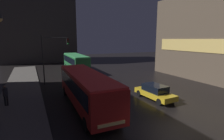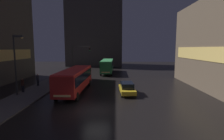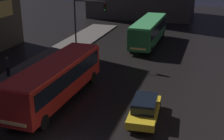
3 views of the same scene
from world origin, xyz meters
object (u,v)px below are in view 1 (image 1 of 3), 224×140
at_px(bus_near, 86,86).
at_px(pedestrian_mid, 5,94).
at_px(bus_far, 76,61).
at_px(car_taxi, 155,92).
at_px(traffic_light_main, 52,51).

distance_m(bus_near, pedestrian_mid, 7.10).
relative_size(bus_far, car_taxi, 2.41).
distance_m(bus_far, pedestrian_mid, 17.79).
height_order(bus_far, traffic_light_main, traffic_light_main).
xyz_separation_m(car_taxi, pedestrian_mid, (-13.25, 3.87, 0.49)).
xyz_separation_m(bus_far, traffic_light_main, (-4.96, -8.01, 2.44)).
height_order(bus_near, car_taxi, bus_near).
bearing_deg(car_taxi, bus_far, -83.16).
bearing_deg(car_taxi, traffic_light_main, -55.41).
bearing_deg(traffic_light_main, bus_far, 58.21).
xyz_separation_m(bus_far, car_taxi, (3.42, -18.69, -1.17)).
bearing_deg(pedestrian_mid, car_taxi, 5.02).
distance_m(bus_near, traffic_light_main, 10.21).
relative_size(pedestrian_mid, traffic_light_main, 0.28).
bearing_deg(car_taxi, pedestrian_mid, -19.84).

